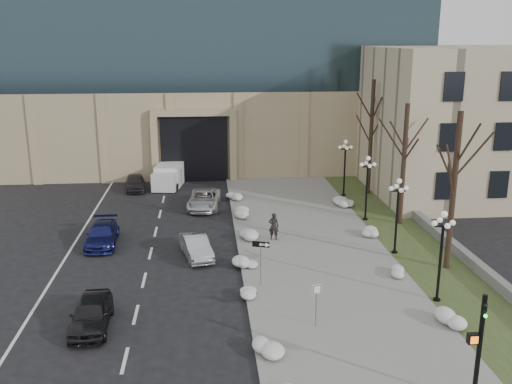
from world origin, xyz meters
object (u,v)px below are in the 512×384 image
pedestrian (274,226)px  lamppost_b (398,206)px  car_b (196,247)px  keep_sign (317,296)px  car_c (102,235)px  box_truck (170,175)px  traffic_signal (478,353)px  car_e (135,182)px  lamppost_a (442,244)px  lamppost_c (367,180)px  car_a (91,314)px  car_d (204,199)px  one_way_sign (264,250)px  lamppost_d (345,160)px

pedestrian → lamppost_b: bearing=171.9°
car_b → keep_sign: keep_sign is taller
car_c → box_truck: size_ratio=0.73×
box_truck → traffic_signal: traffic_signal is taller
car_e → lamppost_a: lamppost_a is taller
lamppost_b → keep_sign: bearing=-127.3°
traffic_signal → car_e: bearing=115.1°
lamppost_a → lamppost_c: size_ratio=1.00×
lamppost_a → pedestrian: bearing=126.7°
car_a → car_b: (4.63, 8.24, -0.05)m
car_d → one_way_sign: 15.20m
pedestrian → car_c: bearing=12.5°
lamppost_b → box_truck: bearing=128.4°
car_c → car_d: (6.47, 7.50, 0.01)m
traffic_signal → lamppost_d: bearing=84.8°
car_c → car_e: size_ratio=1.16×
car_b → pedestrian: (4.95, 2.29, 0.37)m
traffic_signal → lamppost_b: (2.02, 14.65, 0.91)m
pedestrian → one_way_sign: one_way_sign is taller
car_c → pedestrian: (10.92, -0.39, 0.35)m
car_b → box_truck: (-2.48, 17.60, 0.27)m
car_a → lamppost_a: bearing=2.0°
pedestrian → lamppost_d: 12.45m
car_c → lamppost_d: (17.96, 9.67, 2.41)m
keep_sign → lamppost_a: 6.99m
traffic_signal → lamppost_a: size_ratio=0.91×
car_c → lamppost_b: size_ratio=0.96×
car_e → box_truck: 3.30m
car_a → car_d: 19.12m
lamppost_b → traffic_signal: bearing=-97.9°
box_truck → keep_sign: bearing=-64.6°
pedestrian → lamppost_a: 11.96m
pedestrian → lamppost_d: (7.05, 10.06, 2.06)m
car_a → box_truck: box_truck is taller
lamppost_c → lamppost_d: size_ratio=1.00×
traffic_signal → lamppost_b: size_ratio=0.91×
box_truck → traffic_signal: 35.21m
pedestrian → keep_sign: size_ratio=0.84×
one_way_sign → traffic_signal: (6.39, -10.66, 0.06)m
car_a → lamppost_c: lamppost_c is taller
car_a → pedestrian: 14.24m
keep_sign → lamppost_d: size_ratio=0.45×
car_d → pedestrian: size_ratio=2.72×
pedestrian → traffic_signal: bearing=120.5°
keep_sign → box_truck: bearing=88.3°
car_a → car_d: size_ratio=0.85×
box_truck → one_way_sign: one_way_sign is taller
one_way_sign → car_e: bearing=131.3°
car_d → keep_sign: (4.99, -19.37, 0.90)m
lamppost_a → lamppost_c: bearing=90.0°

